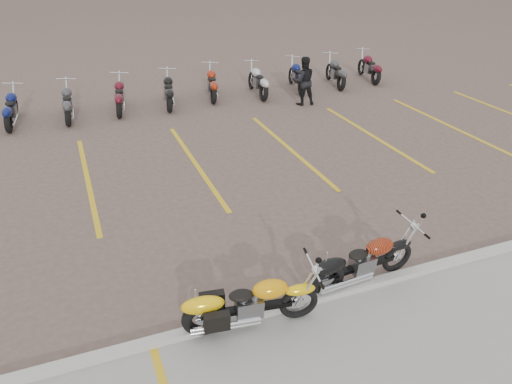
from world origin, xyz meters
The scene contains 7 objects.
ground centered at (0.00, 0.00, 0.00)m, with size 100.00×100.00×0.00m, color brown.
curb centered at (0.00, -2.00, 0.06)m, with size 60.00×0.18×0.12m, color #ADAAA3.
parking_stripes centered at (0.00, 4.00, 0.00)m, with size 38.00×5.50×0.01m, color gold, non-canonical shape.
yellow_cruiser centered at (-0.86, -2.12, 0.43)m, with size 2.10×0.45×0.87m.
flame_cruiser centered at (1.28, -1.82, 0.42)m, with size 2.05×0.34×0.84m.
person_b centered at (4.82, 7.50, 0.82)m, with size 0.80×0.62×1.65m, color black.
bg_bike_row centered at (-0.40, 9.22, 0.55)m, with size 19.06×2.07×1.10m.
Camera 1 is at (-2.87, -7.58, 5.38)m, focal length 35.00 mm.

